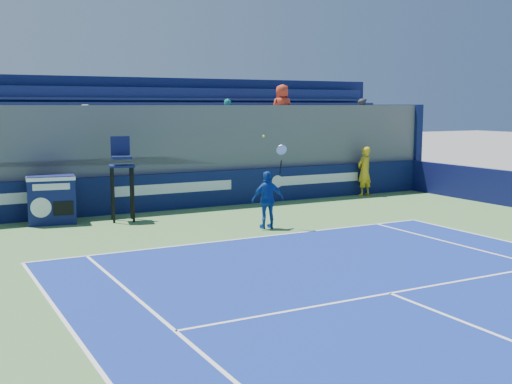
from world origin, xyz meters
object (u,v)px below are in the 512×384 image
ball_person (364,171)px  umpire_chair (122,169)px  match_clock (52,199)px  tennis_player (268,200)px

ball_person → umpire_chair: umpire_chair is taller
ball_person → match_clock: ball_person is taller
match_clock → umpire_chair: 2.13m
ball_person → tennis_player: (-6.35, -3.94, -0.12)m
match_clock → umpire_chair: bearing=-13.5°
match_clock → tennis_player: (5.09, -3.51, 0.07)m
ball_person → match_clock: 11.44m
ball_person → match_clock: (-11.43, -0.42, -0.19)m
match_clock → tennis_player: tennis_player is taller
tennis_player → match_clock: bearing=145.4°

